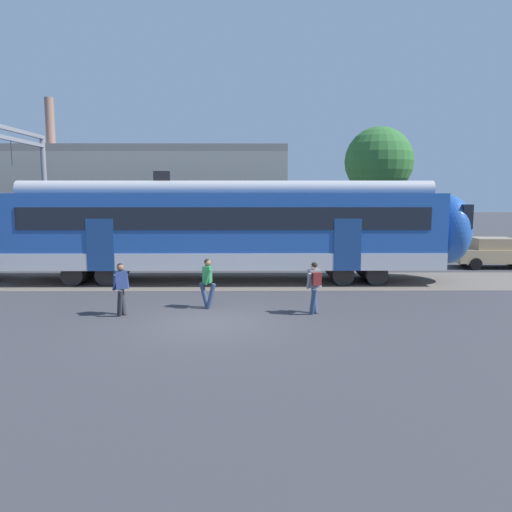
% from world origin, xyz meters
% --- Properties ---
extents(ground_plane, '(160.00, 160.00, 0.00)m').
position_xyz_m(ground_plane, '(0.00, 0.00, 0.00)').
color(ground_plane, '#38383D').
extents(pedestrian_navy, '(0.50, 0.71, 1.67)m').
position_xyz_m(pedestrian_navy, '(-2.86, 0.96, 0.99)').
color(pedestrian_navy, '#28282D').
rests_on(pedestrian_navy, ground).
extents(pedestrian_green, '(0.62, 0.60, 1.67)m').
position_xyz_m(pedestrian_green, '(-0.24, 1.94, 0.96)').
color(pedestrian_green, navy).
rests_on(pedestrian_green, ground).
extents(pedestrian_grey, '(0.53, 0.70, 1.67)m').
position_xyz_m(pedestrian_grey, '(3.21, 1.11, 0.99)').
color(pedestrian_grey, navy).
rests_on(pedestrian_grey, ground).
extents(parked_car_tan, '(4.05, 1.86, 1.54)m').
position_xyz_m(parked_car_tan, '(13.59, 10.73, 0.78)').
color(parked_car_tan, tan).
rests_on(parked_car_tan, ground).
extents(catenary_gantry, '(0.24, 6.64, 6.53)m').
position_xyz_m(catenary_gantry, '(-8.84, 6.97, 4.31)').
color(catenary_gantry, gray).
rests_on(catenary_gantry, ground).
extents(background_building, '(16.88, 5.00, 9.20)m').
position_xyz_m(background_building, '(-5.29, 15.06, 3.21)').
color(background_building, gray).
rests_on(background_building, ground).
extents(street_tree_right, '(4.21, 4.21, 7.83)m').
position_xyz_m(street_tree_right, '(9.10, 16.82, 5.71)').
color(street_tree_right, brown).
rests_on(street_tree_right, ground).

